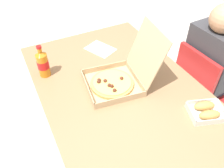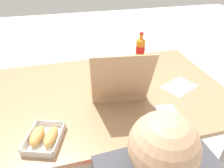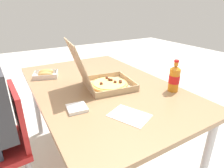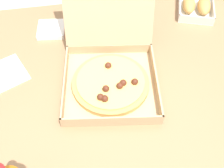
# 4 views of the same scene
# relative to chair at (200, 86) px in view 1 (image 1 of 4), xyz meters

# --- Properties ---
(ground_plane) EXTENTS (10.00, 10.00, 0.00)m
(ground_plane) POSITION_rel_chair_xyz_m (-0.02, -0.71, -0.48)
(ground_plane) COLOR beige
(dining_table) EXTENTS (1.50, 0.95, 0.74)m
(dining_table) POSITION_rel_chair_xyz_m (-0.02, -0.71, 0.19)
(dining_table) COLOR #997551
(dining_table) RESTS_ON ground_plane
(chair) EXTENTS (0.42, 0.42, 0.83)m
(chair) POSITION_rel_chair_xyz_m (0.00, 0.00, 0.00)
(chair) COLOR red
(chair) RESTS_ON ground_plane
(diner_person) EXTENTS (0.37, 0.42, 1.15)m
(diner_person) POSITION_rel_chair_xyz_m (-0.00, 0.06, 0.21)
(diner_person) COLOR #333847
(diner_person) RESTS_ON ground_plane
(pizza_box_open) EXTENTS (0.38, 0.48, 0.35)m
(pizza_box_open) POSITION_rel_chair_xyz_m (-0.07, -0.71, 0.31)
(pizza_box_open) COLOR tan
(pizza_box_open) RESTS_ON dining_table
(bread_side_box) EXTENTS (0.20, 0.23, 0.06)m
(bread_side_box) POSITION_rel_chair_xyz_m (0.37, -0.39, 0.28)
(bread_side_box) COLOR white
(bread_side_box) RESTS_ON dining_table
(cola_bottle) EXTENTS (0.07, 0.07, 0.22)m
(cola_bottle) POSITION_rel_chair_xyz_m (-0.37, -1.09, 0.35)
(cola_bottle) COLOR orange
(cola_bottle) RESTS_ON dining_table
(paper_menu) EXTENTS (0.25, 0.22, 0.00)m
(paper_menu) POSITION_rel_chair_xyz_m (-0.48, -0.64, 0.26)
(paper_menu) COLOR white
(paper_menu) RESTS_ON dining_table
(napkin_pile) EXTENTS (0.12, 0.12, 0.02)m
(napkin_pile) POSITION_rel_chair_xyz_m (-0.28, -0.42, 0.27)
(napkin_pile) COLOR white
(napkin_pile) RESTS_ON dining_table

